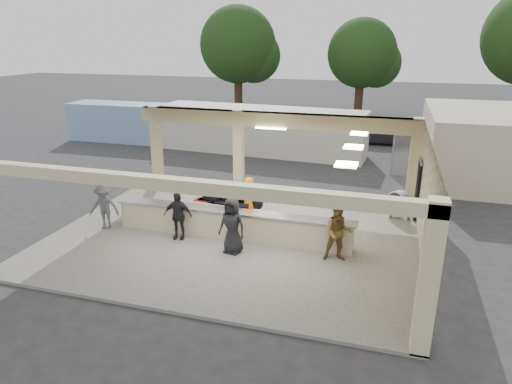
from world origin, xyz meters
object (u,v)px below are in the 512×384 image
(passenger_b, at_px, (178,215))
(container_blue, at_px, (139,123))
(luggage_cart, at_px, (228,202))
(car_dark, at_px, (381,134))
(container_white, at_px, (261,130))
(passenger_c, at_px, (104,207))
(passenger_d, at_px, (232,226))
(drum_fan, at_px, (399,203))
(baggage_counter, at_px, (231,224))
(car_white_a, at_px, (485,151))
(baggage_handler, at_px, (248,202))
(passenger_a, at_px, (338,233))

(passenger_b, height_order, container_blue, container_blue)
(luggage_cart, bearing_deg, car_dark, 78.99)
(container_white, xyz_separation_m, container_blue, (-8.39, 0.67, -0.11))
(passenger_c, xyz_separation_m, passenger_d, (4.88, -0.49, 0.08))
(luggage_cart, height_order, container_blue, container_blue)
(luggage_cart, relative_size, drum_fan, 2.46)
(baggage_counter, height_order, car_white_a, car_white_a)
(baggage_counter, height_order, passenger_b, passenger_b)
(baggage_counter, distance_m, luggage_cart, 1.38)
(luggage_cart, distance_m, baggage_handler, 0.78)
(drum_fan, height_order, passenger_c, passenger_c)
(car_white_a, xyz_separation_m, container_blue, (-20.58, -0.27, 0.51))
(passenger_a, bearing_deg, container_blue, 124.08)
(car_white_a, bearing_deg, container_white, 92.01)
(baggage_handler, distance_m, car_dark, 15.81)
(drum_fan, relative_size, container_blue, 0.11)
(passenger_d, bearing_deg, container_blue, 138.81)
(car_dark, bearing_deg, luggage_cart, 159.70)
(baggage_counter, height_order, passenger_c, passenger_c)
(car_white_a, height_order, container_white, container_white)
(container_white, height_order, container_blue, container_white)
(drum_fan, relative_size, passenger_c, 0.65)
(drum_fan, relative_size, baggage_handler, 0.58)
(baggage_counter, distance_m, container_white, 12.35)
(passenger_b, distance_m, car_white_a, 17.73)
(passenger_b, xyz_separation_m, container_blue, (-9.16, 13.28, 0.29))
(car_dark, bearing_deg, car_white_a, -124.47)
(baggage_handler, height_order, passenger_c, baggage_handler)
(luggage_cart, height_order, container_white, container_white)
(passenger_b, bearing_deg, passenger_c, 171.81)
(drum_fan, relative_size, passenger_a, 0.58)
(drum_fan, relative_size, car_dark, 0.27)
(baggage_handler, bearing_deg, passenger_a, 79.87)
(container_white, bearing_deg, luggage_cart, -75.63)
(container_blue, bearing_deg, passenger_c, -64.70)
(drum_fan, height_order, baggage_handler, baggage_handler)
(drum_fan, xyz_separation_m, passenger_b, (-7.02, -4.00, 0.26))
(passenger_d, distance_m, container_white, 13.38)
(luggage_cart, xyz_separation_m, passenger_d, (0.93, -2.23, 0.12))
(passenger_a, relative_size, passenger_c, 1.12)
(baggage_counter, relative_size, container_white, 0.68)
(baggage_handler, height_order, car_dark, baggage_handler)
(passenger_d, height_order, car_dark, passenger_d)
(baggage_handler, xyz_separation_m, passenger_a, (3.36, -1.74, -0.01))
(passenger_c, xyz_separation_m, container_white, (2.05, 12.59, 0.41))
(car_dark, bearing_deg, passenger_b, 157.93)
(drum_fan, distance_m, passenger_a, 4.46)
(car_white_a, height_order, car_dark, car_white_a)
(car_dark, height_order, container_white, container_white)
(passenger_a, xyz_separation_m, passenger_d, (-3.20, -0.39, -0.01))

